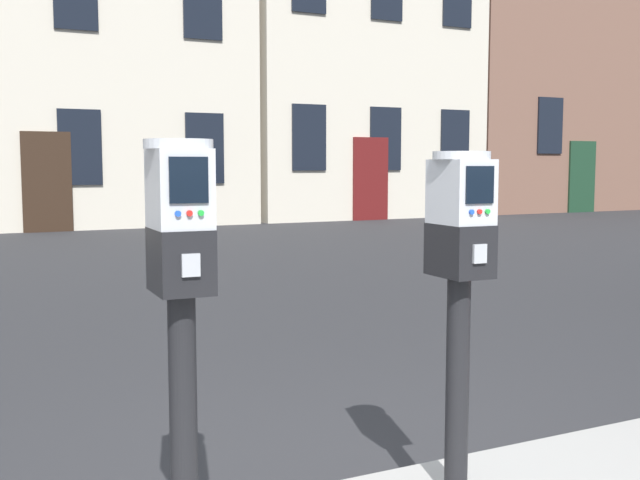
# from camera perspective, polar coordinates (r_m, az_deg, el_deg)

# --- Properties ---
(parking_meter_near_kerb) EXTENTS (0.22, 0.26, 1.36)m
(parking_meter_near_kerb) POSITION_cam_1_polar(r_m,az_deg,el_deg) (2.46, -10.30, -2.47)
(parking_meter_near_kerb) COLOR black
(parking_meter_near_kerb) RESTS_ON sidewalk_slab
(parking_meter_twin_adjacent) EXTENTS (0.22, 0.26, 1.33)m
(parking_meter_twin_adjacent) POSITION_cam_1_polar(r_m,az_deg,el_deg) (2.95, 10.34, -1.53)
(parking_meter_twin_adjacent) COLOR black
(parking_meter_twin_adjacent) RESTS_ON sidewalk_slab
(townhouse_grey_stucco) EXTENTS (8.27, 7.08, 9.72)m
(townhouse_grey_stucco) POSITION_cam_1_polar(r_m,az_deg,el_deg) (20.90, -19.23, 14.82)
(townhouse_grey_stucco) COLOR beige
(townhouse_grey_stucco) RESTS_ON ground_plane
(townhouse_green_painted) EXTENTS (6.51, 6.09, 11.28)m
(townhouse_green_painted) POSITION_cam_1_polar(r_m,az_deg,el_deg) (22.83, 0.90, 16.32)
(townhouse_green_painted) COLOR beige
(townhouse_green_painted) RESTS_ON ground_plane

